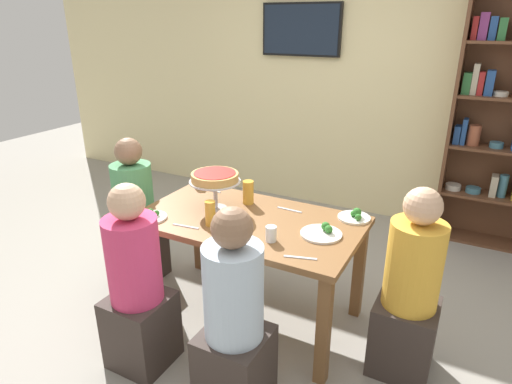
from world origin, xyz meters
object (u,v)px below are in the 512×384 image
salad_plate_far_diner (322,233)px  cutlery_knife_near (300,258)px  diner_near_right (234,327)px  television (301,30)px  salad_plate_near_diner (150,216)px  cutlery_fork_near (210,191)px  beer_glass_amber_short (248,192)px  dining_table (249,233)px  salad_plate_spare (355,216)px  diner_head_east (409,298)px  beer_glass_amber_tall (210,213)px  water_glass_clear_near (271,234)px  diner_head_west (136,221)px  deep_dish_pizza_stand (215,179)px  water_glass_clear_far (197,180)px  diner_near_left (137,292)px  cutlery_fork_far (186,226)px  cutlery_knife_far (289,210)px

salad_plate_far_diner → cutlery_knife_near: bearing=-91.7°
diner_near_right → television: bearing=17.0°
salad_plate_far_diner → television: bearing=116.7°
salad_plate_far_diner → cutlery_knife_near: (-0.01, -0.32, -0.01)m
salad_plate_near_diner → cutlery_fork_near: salad_plate_near_diner is taller
cutlery_knife_near → beer_glass_amber_short: bearing=123.0°
salad_plate_far_diner → cutlery_fork_near: salad_plate_far_diner is taller
dining_table → salad_plate_spare: 0.70m
diner_head_east → cutlery_fork_near: bearing=-11.8°
beer_glass_amber_tall → water_glass_clear_near: bearing=-1.6°
diner_head_west → diner_head_east: same height
deep_dish_pizza_stand → salad_plate_spare: (0.88, 0.29, -0.20)m
salad_plate_far_diner → water_glass_clear_far: size_ratio=2.44×
diner_head_west → diner_near_left: same height
cutlery_fork_near → cutlery_knife_near: size_ratio=1.00×
salad_plate_far_diner → diner_near_right: bearing=-105.4°
dining_table → salad_plate_spare: bearing=27.7°
diner_near_left → salad_plate_spare: size_ratio=5.49×
diner_head_east → deep_dish_pizza_stand: size_ratio=3.34×
diner_head_west → water_glass_clear_far: diner_head_west is taller
diner_near_right → beer_glass_amber_tall: diner_near_right is taller
diner_near_right → water_glass_clear_near: diner_near_right is taller
diner_head_west → beer_glass_amber_short: bearing=13.2°
diner_head_west → cutlery_fork_near: 0.63m
diner_head_east → deep_dish_pizza_stand: diner_head_east is taller
dining_table → diner_near_right: size_ratio=1.25×
diner_head_west → cutlery_fork_near: size_ratio=6.39×
cutlery_fork_near → cutlery_fork_far: same height
salad_plate_spare → diner_head_east: bearing=-38.9°
beer_glass_amber_short → cutlery_fork_near: beer_glass_amber_short is taller
deep_dish_pizza_stand → beer_glass_amber_short: bearing=53.3°
cutlery_fork_near → cutlery_fork_far: (0.21, -0.58, 0.00)m
diner_head_west → salad_plate_far_diner: bearing=-0.3°
cutlery_fork_near → cutlery_knife_near: (0.99, -0.60, 0.00)m
diner_head_east → beer_glass_amber_short: (-1.17, 0.25, 0.33)m
dining_table → beer_glass_amber_tall: size_ratio=8.99×
diner_head_west → water_glass_clear_far: 0.57m
diner_near_right → cutlery_knife_far: size_ratio=6.39×
beer_glass_amber_short → cutlery_fork_near: size_ratio=0.91×
diner_head_east → beer_glass_amber_tall: size_ratio=7.17×
cutlery_knife_near → salad_plate_far_diner: bearing=72.0°
television → deep_dish_pizza_stand: television is taller
dining_table → cutlery_fork_far: cutlery_fork_far is taller
diner_near_left → beer_glass_amber_tall: size_ratio=7.17×
beer_glass_amber_short → cutlery_knife_near: size_ratio=0.91×
cutlery_knife_near → cutlery_fork_far: bearing=162.2°
diner_head_east → cutlery_fork_far: size_ratio=6.39×
dining_table → television: size_ratio=1.72×
diner_near_right → beer_glass_amber_short: bearing=24.9°
diner_head_east → diner_near_right: same height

